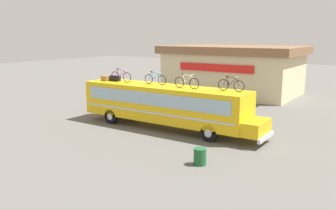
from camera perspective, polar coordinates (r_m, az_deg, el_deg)
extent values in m
plane|color=#605E59|center=(23.86, -0.82, -3.64)|extent=(120.00, 120.00, 0.00)
cube|color=yellow|center=(23.49, -0.83, 0.35)|extent=(11.73, 2.40, 2.26)
cube|color=yellow|center=(20.75, 13.84, -3.48)|extent=(1.05, 2.21, 0.80)
cube|color=#99B7C6|center=(22.44, -2.61, 0.92)|extent=(10.79, 0.04, 0.82)
cube|color=#99B7C6|center=(24.41, 0.80, 1.76)|extent=(10.79, 0.04, 0.82)
cube|color=silver|center=(22.61, -2.59, -1.25)|extent=(11.26, 0.03, 0.12)
cube|color=silver|center=(24.57, 0.80, -0.24)|extent=(11.26, 0.03, 0.12)
cube|color=silver|center=(20.69, 15.30, -4.98)|extent=(0.16, 2.28, 0.24)
cylinder|color=black|center=(20.86, 6.55, -4.44)|extent=(1.02, 0.28, 1.02)
cylinder|color=silver|center=(20.86, 6.55, -4.44)|extent=(0.46, 0.30, 0.46)
cylinder|color=black|center=(22.70, 9.04, -3.22)|extent=(1.02, 0.28, 1.02)
cylinder|color=silver|center=(22.70, 9.04, -3.22)|extent=(0.46, 0.30, 0.46)
cylinder|color=black|center=(25.17, -9.03, -1.80)|extent=(1.02, 0.28, 1.02)
cylinder|color=silver|center=(25.17, -9.03, -1.80)|extent=(0.46, 0.30, 0.46)
cylinder|color=black|center=(26.72, -5.92, -0.97)|extent=(1.02, 0.28, 1.02)
cylinder|color=silver|center=(26.72, -5.92, -0.97)|extent=(0.46, 0.30, 0.46)
cube|color=olive|center=(26.20, -9.91, 4.19)|extent=(0.53, 0.41, 0.35)
cube|color=black|center=(25.96, -8.39, 4.22)|extent=(0.76, 0.36, 0.39)
torus|color=black|center=(25.75, -8.41, 4.52)|extent=(0.71, 0.04, 0.71)
torus|color=black|center=(25.03, -6.55, 4.38)|extent=(0.71, 0.04, 0.71)
cylinder|color=purple|center=(25.50, -7.88, 5.08)|extent=(0.21, 0.04, 0.51)
cylinder|color=purple|center=(25.28, -7.32, 5.01)|extent=(0.51, 0.04, 0.49)
cylinder|color=purple|center=(25.32, -7.48, 5.58)|extent=(0.66, 0.04, 0.07)
cylinder|color=purple|center=(25.61, -8.06, 4.52)|extent=(0.42, 0.03, 0.05)
cylinder|color=purple|center=(25.64, -8.23, 5.08)|extent=(0.27, 0.03, 0.53)
cylinder|color=purple|center=(25.06, -6.73, 4.95)|extent=(0.23, 0.03, 0.50)
cylinder|color=silver|center=(25.10, -6.92, 5.62)|extent=(0.03, 0.44, 0.03)
ellipsoid|color=black|center=(25.53, -8.04, 5.74)|extent=(0.20, 0.08, 0.06)
torus|color=black|center=(24.24, -3.08, 4.15)|extent=(0.65, 0.04, 0.65)
torus|color=black|center=(23.60, -0.96, 3.98)|extent=(0.65, 0.04, 0.65)
cylinder|color=#197FDB|center=(24.01, -2.46, 4.69)|extent=(0.21, 0.04, 0.47)
cylinder|color=#197FDB|center=(23.82, -1.82, 4.60)|extent=(0.51, 0.04, 0.45)
cylinder|color=#197FDB|center=(23.85, -2.00, 5.16)|extent=(0.66, 0.04, 0.07)
cylinder|color=#197FDB|center=(24.11, -2.69, 4.15)|extent=(0.42, 0.03, 0.05)
cylinder|color=#197FDB|center=(24.14, -2.86, 4.69)|extent=(0.27, 0.03, 0.49)
cylinder|color=#197FDB|center=(23.63, -1.15, 4.53)|extent=(0.23, 0.03, 0.46)
cylinder|color=silver|center=(23.65, -1.35, 5.19)|extent=(0.03, 0.44, 0.03)
ellipsoid|color=black|center=(24.04, -2.64, 5.33)|extent=(0.20, 0.08, 0.06)
torus|color=black|center=(22.37, 1.83, 3.62)|extent=(0.69, 0.04, 0.69)
torus|color=black|center=(21.83, 4.18, 3.41)|extent=(0.69, 0.04, 0.69)
cylinder|color=white|center=(22.18, 2.53, 4.23)|extent=(0.20, 0.04, 0.49)
cylinder|color=white|center=(22.01, 3.23, 4.13)|extent=(0.49, 0.04, 0.47)
cylinder|color=white|center=(22.03, 3.05, 4.76)|extent=(0.63, 0.04, 0.07)
cylinder|color=white|center=(22.27, 2.27, 3.61)|extent=(0.40, 0.03, 0.05)
cylinder|color=white|center=(22.28, 2.09, 4.24)|extent=(0.26, 0.03, 0.51)
cylinder|color=white|center=(21.85, 3.97, 4.04)|extent=(0.22, 0.03, 0.48)
cylinder|color=silver|center=(21.87, 3.77, 4.79)|extent=(0.03, 0.44, 0.03)
ellipsoid|color=black|center=(22.19, 2.35, 4.96)|extent=(0.20, 0.08, 0.06)
torus|color=black|center=(21.52, 8.79, 3.19)|extent=(0.68, 0.04, 0.68)
torus|color=black|center=(21.12, 11.23, 2.95)|extent=(0.68, 0.04, 0.68)
cylinder|color=black|center=(21.36, 9.53, 3.79)|extent=(0.19, 0.04, 0.48)
cylinder|color=black|center=(21.25, 10.26, 3.69)|extent=(0.46, 0.04, 0.46)
cylinder|color=black|center=(21.25, 10.09, 4.33)|extent=(0.60, 0.04, 0.07)
cylinder|color=black|center=(21.44, 9.25, 3.17)|extent=(0.38, 0.03, 0.05)
cylinder|color=black|center=(21.44, 9.08, 3.81)|extent=(0.24, 0.03, 0.50)
cylinder|color=black|center=(21.13, 11.03, 3.59)|extent=(0.21, 0.03, 0.47)
cylinder|color=silver|center=(21.13, 10.83, 4.36)|extent=(0.03, 0.44, 0.03)
ellipsoid|color=black|center=(21.36, 9.36, 4.54)|extent=(0.20, 0.08, 0.06)
cube|color=beige|center=(38.16, 10.26, 4.93)|extent=(12.76, 8.12, 4.16)
cube|color=brown|center=(37.98, 10.39, 8.63)|extent=(13.78, 8.77, 0.78)
cube|color=red|center=(34.33, 7.48, 5.87)|extent=(7.65, 0.16, 0.70)
cylinder|color=#1E592D|center=(17.22, 5.10, -8.18)|extent=(0.60, 0.60, 0.80)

